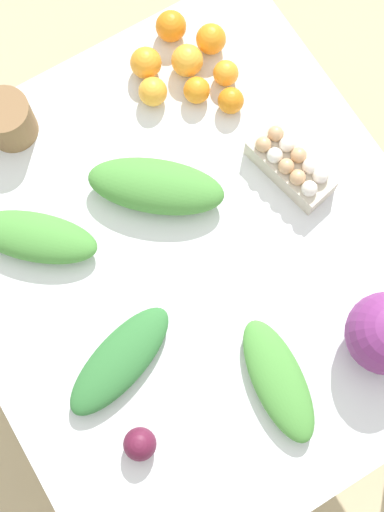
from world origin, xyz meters
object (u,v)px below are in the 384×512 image
at_px(paper_bag, 8,120).
at_px(orange_3, 146,63).
at_px(egg_carton, 291,165).
at_px(orange_6, 231,101).
at_px(orange_0, 171,26).
at_px(greens_bunch_beet_tops, 278,380).
at_px(orange_5, 211,39).
at_px(orange_7, 153,92).
at_px(greens_bunch_scallion, 120,361).
at_px(orange_1, 187,61).
at_px(orange_4, 197,90).
at_px(greens_bunch_dandelion, 156,186).
at_px(greens_bunch_kale, 35,237).
at_px(beet_root, 140,444).
at_px(orange_2, 226,73).

relative_size(paper_bag, orange_3, 1.56).
xyz_separation_m(egg_carton, orange_6, (0.22, 0.03, -0.01)).
bearing_deg(orange_0, greens_bunch_beet_tops, 164.31).
height_order(orange_0, orange_5, orange_0).
bearing_deg(orange_7, greens_bunch_scallion, 143.40).
relative_size(orange_1, orange_3, 1.02).
bearing_deg(orange_4, greens_bunch_dandelion, 128.37).
bearing_deg(orange_5, greens_bunch_scallion, 134.43).
distance_m(greens_bunch_dandelion, orange_0, 0.44).
distance_m(orange_0, orange_7, 0.19).
bearing_deg(orange_5, orange_7, 104.16).
bearing_deg(orange_1, greens_bunch_beet_tops, 163.33).
xyz_separation_m(greens_bunch_kale, orange_6, (0.06, -0.58, -0.00)).
xyz_separation_m(orange_6, orange_7, (0.12, 0.15, 0.00)).
distance_m(orange_5, orange_7, 0.21).
xyz_separation_m(beet_root, orange_3, (0.79, -0.48, 0.00)).
bearing_deg(orange_7, greens_bunch_dandelion, 151.55).
relative_size(greens_bunch_scallion, beet_root, 4.17).
xyz_separation_m(orange_0, orange_6, (-0.25, -0.02, -0.01)).
bearing_deg(greens_bunch_scallion, orange_1, -42.38).
bearing_deg(beet_root, orange_2, -43.48).
bearing_deg(orange_5, orange_4, 134.41).
bearing_deg(greens_bunch_beet_tops, orange_3, -9.73).
xyz_separation_m(orange_1, orange_5, (0.02, -0.08, -0.00)).
bearing_deg(orange_6, beet_root, 134.67).
distance_m(orange_0, orange_4, 0.19).
relative_size(greens_bunch_beet_tops, orange_2, 4.47).
distance_m(orange_6, orange_7, 0.19).
xyz_separation_m(paper_bag, orange_2, (-0.15, -0.53, -0.03)).
bearing_deg(orange_4, paper_bag, 70.34).
bearing_deg(egg_carton, paper_bag, -142.49).
distance_m(greens_bunch_beet_tops, orange_6, 0.69).
bearing_deg(beet_root, egg_carton, -59.51).
relative_size(greens_bunch_dandelion, orange_2, 5.05).
height_order(paper_bag, orange_2, paper_bag).
relative_size(orange_0, orange_1, 0.98).
bearing_deg(greens_bunch_beet_tops, greens_bunch_dandelion, 0.33).
xyz_separation_m(paper_bag, greens_bunch_beet_tops, (-0.86, -0.22, -0.03)).
bearing_deg(orange_3, greens_bunch_dandelion, 154.09).
bearing_deg(greens_bunch_dandelion, orange_5, -49.55).
xyz_separation_m(greens_bunch_scallion, beet_root, (-0.18, 0.05, 0.01)).
bearing_deg(orange_6, greens_bunch_kale, 96.29).
bearing_deg(greens_bunch_dandelion, orange_3, -25.91).
distance_m(orange_0, orange_6, 0.25).
bearing_deg(greens_bunch_dandelion, orange_0, -35.28).
height_order(greens_bunch_beet_tops, orange_0, orange_0).
height_order(egg_carton, greens_bunch_scallion, egg_carton).
bearing_deg(greens_bunch_scallion, orange_3, -34.61).
bearing_deg(orange_0, orange_2, -164.18).
height_order(greens_bunch_kale, orange_3, orange_3).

